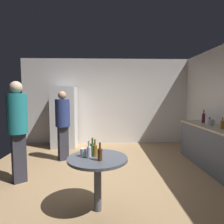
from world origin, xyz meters
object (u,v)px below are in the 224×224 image
kettle (210,122)px  person_in_navy_shirt (63,120)px  refrigerator (64,117)px  beer_bottle_on_counter (222,125)px  wine_bottle_on_counter (204,118)px  foreground_table (98,165)px  beer_bottle_brown (100,154)px  beer_bottle_clear (89,152)px  plastic_cup_white (83,153)px  beer_bottle_green (92,148)px  beer_bottle_amber (95,150)px  person_in_teal_shirt (18,124)px

kettle → person_in_navy_shirt: person_in_navy_shirt is taller
refrigerator → beer_bottle_on_counter: bearing=-31.1°
wine_bottle_on_counter → person_in_navy_shirt: person_in_navy_shirt is taller
foreground_table → person_in_navy_shirt: bearing=113.7°
beer_bottle_brown → beer_bottle_clear: same height
plastic_cup_white → person_in_navy_shirt: (-0.72, 2.04, 0.18)m
wine_bottle_on_counter → foreground_table: size_ratio=0.39×
beer_bottle_green → person_in_navy_shirt: person_in_navy_shirt is taller
foreground_table → beer_bottle_amber: size_ratio=3.48×
plastic_cup_white → beer_bottle_clear: bearing=-35.7°
beer_bottle_amber → beer_bottle_brown: 0.19m
plastic_cup_white → person_in_teal_shirt: 1.55m
beer_bottle_brown → plastic_cup_white: bearing=144.2°
wine_bottle_on_counter → beer_bottle_clear: (-2.55, -2.00, -0.20)m
beer_bottle_amber → person_in_teal_shirt: bearing=148.6°
wine_bottle_on_counter → plastic_cup_white: wine_bottle_on_counter is taller
beer_bottle_on_counter → person_in_navy_shirt: bearing=164.0°
kettle → beer_bottle_green: (-2.45, -1.45, -0.15)m
beer_bottle_green → person_in_teal_shirt: 1.58m
beer_bottle_brown → person_in_navy_shirt: (-0.95, 2.21, 0.15)m
person_in_navy_shirt → refrigerator: bearing=158.5°
beer_bottle_on_counter → beer_bottle_clear: beer_bottle_on_counter is taller
beer_bottle_brown → plastic_cup_white: beer_bottle_brown is taller
kettle → beer_bottle_green: bearing=-149.5°
kettle → beer_bottle_brown: size_ratio=1.06×
kettle → beer_bottle_green: 2.85m
beer_bottle_brown → wine_bottle_on_counter: bearing=41.2°
kettle → beer_bottle_brown: (-2.34, -1.71, -0.15)m
kettle → beer_bottle_brown: 2.90m
beer_bottle_amber → person_in_teal_shirt: 1.66m
beer_bottle_on_counter → person_in_teal_shirt: 3.83m
refrigerator → kettle: refrigerator is taller
beer_bottle_brown → plastic_cup_white: (-0.23, 0.16, -0.03)m
wine_bottle_on_counter → foreground_table: 3.17m
refrigerator → beer_bottle_green: (1.04, -3.11, -0.08)m
refrigerator → foreground_table: refrigerator is taller
kettle → person_in_navy_shirt: bearing=171.5°
beer_bottle_clear → person_in_navy_shirt: 2.25m
refrigerator → plastic_cup_white: (0.93, -3.22, -0.11)m
person_in_navy_shirt → foreground_table: bearing=-7.8°
beer_bottle_amber → beer_bottle_green: bearing=113.8°
refrigerator → beer_bottle_on_counter: 4.09m
refrigerator → beer_bottle_clear: (1.01, -3.27, -0.08)m
wine_bottle_on_counter → beer_bottle_clear: wine_bottle_on_counter is taller
person_in_navy_shirt → beer_bottle_amber: bearing=-8.1°
foreground_table → plastic_cup_white: bearing=167.8°
beer_bottle_brown → person_in_teal_shirt: person_in_teal_shirt is taller
foreground_table → beer_bottle_clear: size_ratio=3.48×
refrigerator → person_in_navy_shirt: size_ratio=1.09×
beer_bottle_amber → plastic_cup_white: (-0.15, -0.01, -0.03)m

